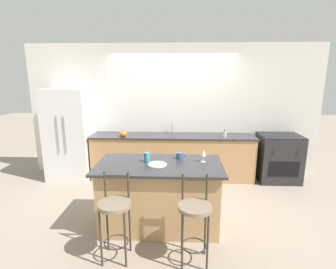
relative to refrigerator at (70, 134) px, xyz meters
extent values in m
plane|color=gray|center=(2.08, -0.29, -0.91)|extent=(18.00, 18.00, 0.00)
cube|color=silver|center=(2.08, 0.37, 0.44)|extent=(6.00, 0.07, 2.70)
cube|color=tan|center=(2.08, 0.06, -0.48)|extent=(3.23, 0.61, 0.87)
cube|color=#2D2D33|center=(2.08, 0.06, -0.03)|extent=(3.27, 0.64, 0.03)
cube|color=black|center=(2.08, 0.06, -0.01)|extent=(0.56, 0.33, 0.01)
cylinder|color=#ADAFB5|center=(2.08, 0.27, 0.10)|extent=(0.02, 0.02, 0.22)
cylinder|color=#ADAFB5|center=(2.08, 0.21, 0.20)|extent=(0.02, 0.12, 0.02)
cube|color=tan|center=(1.95, -1.72, -0.47)|extent=(1.58, 0.76, 0.89)
cube|color=#2D2D33|center=(1.95, -1.72, -0.01)|extent=(1.70, 0.88, 0.03)
cube|color=white|center=(0.00, 0.00, 0.00)|extent=(0.86, 0.69, 1.83)
cylinder|color=#939399|center=(-0.07, -0.36, 0.09)|extent=(0.02, 0.02, 0.69)
cylinder|color=#939399|center=(0.07, -0.36, 0.09)|extent=(0.02, 0.02, 0.69)
cube|color=#28282B|center=(4.20, 0.02, -0.45)|extent=(0.79, 0.64, 0.92)
cube|color=black|center=(4.20, -0.30, -0.56)|extent=(0.57, 0.01, 0.29)
cube|color=black|center=(4.20, 0.02, 0.01)|extent=(0.79, 0.64, 0.02)
cylinder|color=black|center=(3.98, -0.31, -0.20)|extent=(0.03, 0.02, 0.03)
cylinder|color=black|center=(4.42, -0.31, -0.20)|extent=(0.03, 0.02, 0.03)
cylinder|color=black|center=(3.98, -0.31, -0.27)|extent=(0.03, 0.02, 0.03)
cylinder|color=black|center=(4.42, -0.31, -0.27)|extent=(0.03, 0.02, 0.03)
cylinder|color=#332D28|center=(1.36, -2.56, -0.58)|extent=(0.02, 0.02, 0.67)
cylinder|color=#332D28|center=(1.63, -2.56, -0.58)|extent=(0.02, 0.02, 0.67)
cylinder|color=#332D28|center=(1.36, -2.29, -0.58)|extent=(0.02, 0.02, 0.67)
cylinder|color=#332D28|center=(1.63, -2.29, -0.58)|extent=(0.02, 0.02, 0.67)
torus|color=#332D28|center=(1.50, -2.42, -0.70)|extent=(0.29, 0.29, 0.02)
cylinder|color=#7F705B|center=(1.50, -2.42, -0.23)|extent=(0.38, 0.38, 0.04)
cylinder|color=#332D28|center=(1.36, -2.29, -0.05)|extent=(0.02, 0.02, 0.31)
cylinder|color=#332D28|center=(1.63, -2.29, -0.05)|extent=(0.02, 0.02, 0.31)
cube|color=#332D28|center=(1.50, -2.29, 0.05)|extent=(0.27, 0.02, 0.04)
cylinder|color=#332D28|center=(2.26, -2.58, -0.58)|extent=(0.02, 0.02, 0.67)
cylinder|color=#332D28|center=(2.53, -2.58, -0.58)|extent=(0.02, 0.02, 0.67)
cylinder|color=#332D28|center=(2.26, -2.31, -0.58)|extent=(0.02, 0.02, 0.67)
cylinder|color=#332D28|center=(2.53, -2.31, -0.58)|extent=(0.02, 0.02, 0.67)
torus|color=#332D28|center=(2.40, -2.45, -0.70)|extent=(0.29, 0.29, 0.02)
cylinder|color=#7F705B|center=(2.40, -2.45, -0.23)|extent=(0.38, 0.38, 0.04)
cylinder|color=#332D28|center=(2.26, -2.31, -0.05)|extent=(0.02, 0.02, 0.31)
cylinder|color=#332D28|center=(2.53, -2.31, -0.05)|extent=(0.02, 0.02, 0.31)
cube|color=#332D28|center=(2.40, -2.31, 0.05)|extent=(0.27, 0.02, 0.04)
cylinder|color=white|center=(1.93, -1.76, 0.01)|extent=(0.25, 0.25, 0.01)
torus|color=white|center=(1.93, -1.76, 0.02)|extent=(0.25, 0.25, 0.01)
cylinder|color=white|center=(2.55, -1.61, 0.01)|extent=(0.07, 0.07, 0.00)
cylinder|color=white|center=(2.55, -1.61, 0.05)|extent=(0.01, 0.01, 0.08)
cone|color=white|center=(2.55, -1.61, 0.14)|extent=(0.07, 0.07, 0.10)
cylinder|color=#335689|center=(2.22, -1.49, 0.05)|extent=(0.09, 0.09, 0.09)
torus|color=#335689|center=(2.27, -1.49, 0.06)|extent=(0.06, 0.01, 0.06)
cylinder|color=teal|center=(1.77, -1.64, 0.08)|extent=(0.08, 0.08, 0.13)
ellipsoid|color=orange|center=(1.12, -0.13, 0.05)|extent=(0.15, 0.15, 0.11)
cylinder|color=brown|center=(1.12, -0.13, 0.12)|extent=(0.02, 0.02, 0.02)
cylinder|color=silver|center=(3.10, -0.07, 0.05)|extent=(0.06, 0.06, 0.12)
cylinder|color=black|center=(3.10, -0.07, 0.13)|extent=(0.02, 0.02, 0.03)
camera|label=1|loc=(2.21, -5.06, 1.20)|focal=28.00mm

